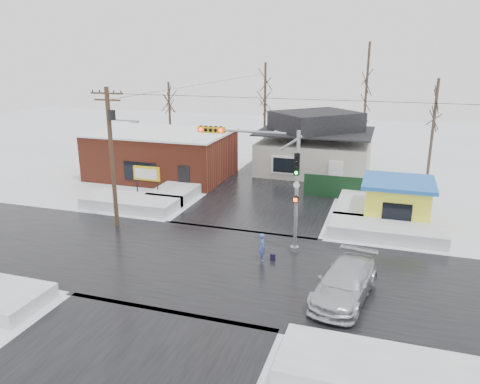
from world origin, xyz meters
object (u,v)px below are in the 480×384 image
(traffic_signal, at_px, (269,173))
(marquee_sign, at_px, (147,175))
(kiosk, at_px, (397,201))
(car, at_px, (345,283))
(utility_pole, at_px, (112,150))
(pedestrian, at_px, (262,247))

(traffic_signal, relative_size, marquee_sign, 2.75)
(kiosk, distance_m, car, 11.78)
(utility_pole, height_order, pedestrian, utility_pole)
(marquee_sign, relative_size, kiosk, 0.55)
(utility_pole, distance_m, car, 16.58)
(utility_pole, bearing_deg, pedestrian, -12.11)
(utility_pole, relative_size, pedestrian, 5.78)
(kiosk, bearing_deg, marquee_sign, -178.45)
(pedestrian, bearing_deg, car, -140.71)
(traffic_signal, xyz_separation_m, pedestrian, (0.12, -1.71, -3.76))
(kiosk, relative_size, car, 0.84)
(marquee_sign, bearing_deg, pedestrian, -35.50)
(traffic_signal, bearing_deg, marquee_sign, 150.28)
(marquee_sign, xyz_separation_m, pedestrian, (11.55, -8.24, -1.14))
(traffic_signal, xyz_separation_m, kiosk, (7.07, 7.03, -3.08))
(pedestrian, bearing_deg, traffic_signal, -15.90)
(marquee_sign, relative_size, pedestrian, 1.64)
(traffic_signal, distance_m, utility_pole, 10.39)
(marquee_sign, xyz_separation_m, car, (16.26, -11.05, -1.13))
(traffic_signal, bearing_deg, car, -43.11)
(traffic_signal, bearing_deg, pedestrian, -85.98)
(utility_pole, xyz_separation_m, marquee_sign, (-1.07, 5.99, -3.19))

